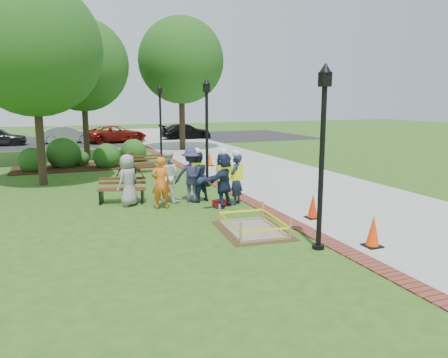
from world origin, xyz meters
name	(u,v)px	position (x,y,z in m)	size (l,w,h in m)	color
ground	(223,221)	(0.00, 0.00, 0.00)	(100.00, 100.00, 0.00)	#285116
sidewalk	(243,164)	(5.00, 10.00, 0.01)	(6.00, 60.00, 0.02)	#9E9E99
brick_edging	(185,167)	(1.75, 10.00, 0.01)	(0.50, 60.00, 0.03)	maroon
mulch_bed	(85,167)	(-3.00, 12.00, 0.02)	(7.00, 3.00, 0.05)	#381E0F
parking_lot	(109,140)	(0.00, 27.00, 0.00)	(36.00, 12.00, 0.01)	black
wet_concrete_pad	(253,222)	(0.41, -1.14, 0.23)	(1.89, 2.44, 0.55)	#47331E
bench_near	(122,195)	(-2.38, 3.31, 0.27)	(1.66, 0.94, 0.86)	brown
bench_far	(148,167)	(-0.27, 9.33, 0.26)	(1.51, 0.55, 0.81)	#4D321A
cone_front	(373,232)	(2.50, -3.38, 0.38)	(0.40, 0.40, 0.79)	black
cone_back	(313,207)	(2.56, -0.70, 0.36)	(0.38, 0.38, 0.75)	black
cone_far	(210,159)	(3.13, 10.03, 0.37)	(0.39, 0.39, 0.77)	black
toolbox	(220,203)	(0.54, 1.71, 0.11)	(0.43, 0.24, 0.22)	#990B11
lamp_near	(322,144)	(1.25, -3.00, 2.48)	(0.28, 0.28, 4.26)	black
lamp_mid	(207,125)	(1.25, 5.00, 2.48)	(0.28, 0.28, 4.26)	black
lamp_far	(160,117)	(1.25, 13.00, 2.48)	(0.28, 0.28, 4.26)	black
tree_left	(33,48)	(-4.92, 7.74, 5.41)	(5.31, 5.31, 8.07)	#3D2D1E
tree_back	(82,65)	(-2.66, 15.09, 5.34)	(5.19, 5.19, 7.95)	#3D2D1E
tree_right	(181,61)	(3.89, 17.85, 6.00)	(5.75, 5.75, 8.89)	#3D2D1E
shrub_a	(33,172)	(-5.47, 11.45, 0.00)	(1.27, 1.27, 1.27)	#204D16
shrub_b	(65,167)	(-3.98, 12.33, 0.00)	(1.71, 1.71, 1.71)	#204D16
shrub_c	(107,168)	(-1.96, 11.43, 0.00)	(1.35, 1.35, 1.35)	#204D16
shrub_d	(134,162)	(-0.35, 12.84, 0.00)	(1.41, 1.41, 1.41)	#204D16
shrub_e	(82,166)	(-3.14, 12.67, 0.00)	(0.85, 0.85, 0.85)	#204D16
casual_person_a	(128,180)	(-2.23, 2.88, 0.85)	(0.64, 0.62, 1.70)	gray
casual_person_b	(161,183)	(-1.32, 2.09, 0.84)	(0.57, 0.40, 1.68)	orange
casual_person_c	(168,176)	(-0.88, 2.92, 0.89)	(0.67, 0.65, 1.78)	white
casual_person_d	(130,177)	(-2.05, 3.48, 0.86)	(0.65, 0.60, 1.72)	brown
casual_person_e	(192,175)	(-0.10, 2.66, 0.93)	(0.70, 0.60, 1.85)	#2E2C4D
hivis_worker_a	(223,178)	(0.62, 1.57, 0.95)	(0.68, 0.63, 1.93)	#17283D
hivis_worker_b	(236,177)	(1.15, 1.78, 0.91)	(0.63, 0.63, 1.84)	#161F3B
hivis_worker_c	(197,175)	(0.06, 2.59, 0.93)	(0.64, 0.52, 1.86)	#1C2149
parked_car_b	(68,143)	(-3.39, 25.53, 0.00)	(4.57, 1.99, 1.49)	#ABACB1
parked_car_c	(117,142)	(0.28, 24.67, 0.00)	(4.51, 1.96, 1.47)	maroon
parked_car_d	(186,139)	(6.43, 25.74, 0.00)	(4.38, 1.91, 1.43)	black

